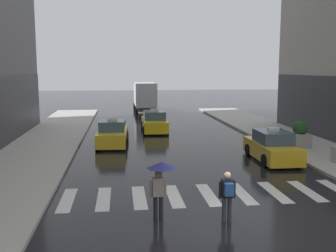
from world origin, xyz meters
The scene contains 9 objects.
ground_plane centered at (0.00, 0.00, 0.00)m, with size 160.00×160.00×0.00m, color black.
crosswalk_markings centered at (0.00, 3.00, 0.00)m, with size 11.30×2.80×0.01m.
taxi_lead centered at (4.66, 8.29, 0.72)m, with size 1.96×4.56×1.80m.
taxi_second centered at (-3.88, 13.71, 0.72)m, with size 2.09×4.62×1.80m.
taxi_third centered at (-0.74, 18.92, 0.72)m, with size 1.95×4.55×1.80m.
box_truck centered at (-0.64, 32.63, 1.85)m, with size 2.31×7.55×3.35m.
pedestrian_with_umbrella centered at (-2.12, 0.60, 1.52)m, with size 0.96×0.96×1.94m.
pedestrian_with_backpack centered at (-0.03, 0.17, 0.97)m, with size 0.55×0.43×1.65m.
planter_mid_block centered at (7.52, 11.11, 0.87)m, with size 1.10×1.10×1.60m.
Camera 1 is at (-3.36, -11.64, 4.87)m, focal length 42.33 mm.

